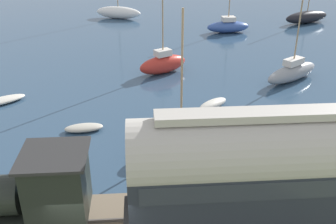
{
  "coord_description": "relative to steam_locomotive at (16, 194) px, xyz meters",
  "views": [
    {
      "loc": [
        -9.29,
        -1.62,
        9.9
      ],
      "look_at": [
        7.45,
        -2.89,
        1.78
      ],
      "focal_mm": 42.0,
      "sensor_mm": 36.0,
      "label": 1
    }
  ],
  "objects": [
    {
      "name": "rowboat_off_pier",
      "position": [
        10.5,
        -8.2,
        -2.02
      ],
      "size": [
        1.99,
        2.21,
        0.5
      ],
      "rotation": [
        0.0,
        0.0,
        0.68
      ],
      "color": "beige",
      "rests_on": "harbor_water"
    },
    {
      "name": "sailboat_navy",
      "position": [
        6.13,
        -5.84,
        -1.7
      ],
      "size": [
        4.12,
        5.21,
        6.72
      ],
      "rotation": [
        0.0,
        0.0,
        0.57
      ],
      "color": "#192347",
      "rests_on": "harbor_water"
    },
    {
      "name": "sailboat_blue",
      "position": [
        27.92,
        -12.85,
        -1.65
      ],
      "size": [
        2.01,
        4.38,
        6.03
      ],
      "rotation": [
        0.0,
        0.0,
        0.09
      ],
      "color": "#335199",
      "rests_on": "harbor_water"
    },
    {
      "name": "steam_locomotive",
      "position": [
        0.0,
        0.0,
        0.0
      ],
      "size": [
        2.02,
        5.72,
        3.48
      ],
      "color": "black",
      "rests_on": "rail_embankment"
    },
    {
      "name": "rowboat_far_out",
      "position": [
        8.26,
        -0.95,
        -2.11
      ],
      "size": [
        1.11,
        2.09,
        0.34
      ],
      "rotation": [
        0.0,
        0.0,
        0.12
      ],
      "color": "#B7B2A3",
      "rests_on": "harbor_water"
    },
    {
      "name": "harbor_water",
      "position": [
        42.61,
        -2.37,
        -2.28
      ],
      "size": [
        80.0,
        80.0,
        0.01
      ],
      "color": "#2D4760",
      "rests_on": "ground"
    },
    {
      "name": "passenger_coach",
      "position": [
        0.0,
        -8.56,
        0.61
      ],
      "size": [
        2.3,
        10.52,
        4.4
      ],
      "color": "black",
      "rests_on": "rail_embankment"
    },
    {
      "name": "sailboat_white",
      "position": [
        35.06,
        -1.77,
        -1.57
      ],
      "size": [
        3.05,
        5.42,
        8.45
      ],
      "rotation": [
        0.0,
        0.0,
        -0.35
      ],
      "color": "white",
      "rests_on": "harbor_water"
    },
    {
      "name": "sailboat_black",
      "position": [
        31.28,
        -22.21,
        -1.62
      ],
      "size": [
        3.47,
        5.78,
        6.28
      ],
      "rotation": [
        0.0,
        0.0,
        0.38
      ],
      "color": "black",
      "rests_on": "harbor_water"
    },
    {
      "name": "sailboat_gray",
      "position": [
        14.53,
        -14.43,
        -1.63
      ],
      "size": [
        3.78,
        4.84,
        6.57
      ],
      "rotation": [
        0.0,
        0.0,
        0.59
      ],
      "color": "gray",
      "rests_on": "harbor_water"
    },
    {
      "name": "sailboat_red",
      "position": [
        16.74,
        -5.66,
        -1.52
      ],
      "size": [
        2.97,
        3.94,
        9.64
      ],
      "rotation": [
        0.0,
        0.0,
        0.52
      ],
      "color": "#B72D23",
      "rests_on": "harbor_water"
    },
    {
      "name": "rowboat_mid_harbor",
      "position": [
        12.12,
        4.44,
        -2.1
      ],
      "size": [
        2.43,
        2.97,
        0.36
      ],
      "rotation": [
        0.0,
        0.0,
        0.59
      ],
      "color": "beige",
      "rests_on": "harbor_water"
    }
  ]
}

